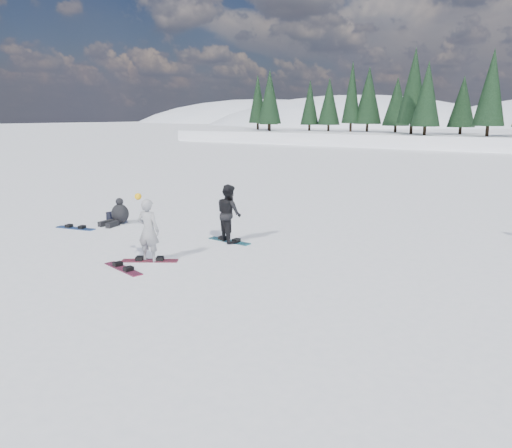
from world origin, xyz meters
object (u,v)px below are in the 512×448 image
at_px(snowboarder_woman, 148,230).
at_px(snowboarder_man, 229,213).
at_px(seated_rider, 119,214).
at_px(gear_bag, 112,216).
at_px(snowboard_loose_c, 76,228).
at_px(snowboard_loose_b, 123,269).

height_order(snowboarder_woman, snowboarder_man, snowboarder_woman).
height_order(seated_rider, gear_bag, seated_rider).
height_order(snowboarder_woman, seated_rider, snowboarder_woman).
distance_m(seated_rider, gear_bag, 0.78).
bearing_deg(snowboarder_man, seated_rider, 29.21).
distance_m(snowboarder_woman, gear_bag, 5.91).
bearing_deg(snowboard_loose_c, seated_rider, 50.93).
relative_size(seated_rider, snowboard_loose_c, 0.77).
xyz_separation_m(snowboarder_woman, snowboarder_man, (0.47, 2.92, 0.03)).
bearing_deg(snowboarder_man, gear_bag, 26.18).
distance_m(seated_rider, snowboard_loose_c, 1.56).
xyz_separation_m(snowboarder_woman, gear_bag, (-5.07, 2.96, -0.72)).
bearing_deg(seated_rider, snowboarder_woman, -40.08).
bearing_deg(snowboarder_woman, seated_rider, -45.52).
relative_size(snowboarder_woman, seated_rider, 1.60).
bearing_deg(seated_rider, snowboard_loose_c, -124.03).
xyz_separation_m(seated_rider, snowboard_loose_c, (-0.66, -1.37, -0.35)).
bearing_deg(snowboard_loose_b, snowboard_loose_c, 168.64).
bearing_deg(snowboard_loose_c, snowboard_loose_b, -37.35).
xyz_separation_m(snowboard_loose_c, snowboard_loose_b, (5.00, -2.22, 0.00)).
bearing_deg(gear_bag, snowboarder_man, -0.43).
bearing_deg(snowboarder_man, snowboarder_woman, 107.50).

